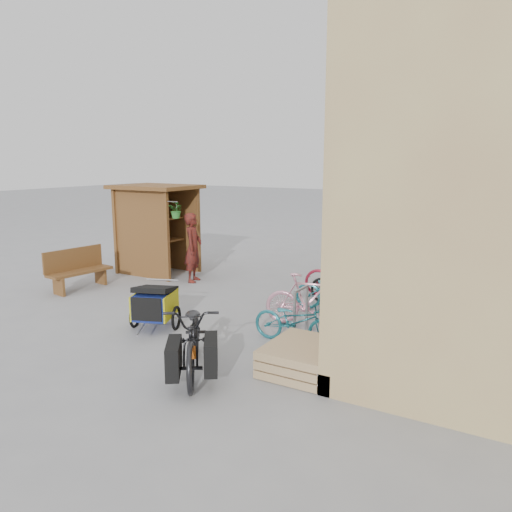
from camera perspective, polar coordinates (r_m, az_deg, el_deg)
The scene contains 17 objects.
ground at distance 10.20m, azimuth -6.74°, elevation -6.65°, with size 80.00×80.00×0.00m, color gray.
kiosk at distance 13.80m, azimuth -11.61°, elevation 4.45°, with size 2.49×1.65×2.40m.
bike_rack at distance 11.05m, azimuth 10.48°, elevation -2.59°, with size 0.05×5.35×0.86m.
pallet_stack at distance 7.53m, azimuth 5.38°, elevation -11.49°, with size 1.00×1.20×0.40m.
bench at distance 12.68m, azimuth -19.72°, elevation -1.36°, with size 0.66×1.60×0.99m.
shopping_carts at distance 14.60m, azimuth 18.45°, elevation 0.84°, with size 0.61×2.44×1.10m.
child_trailer at distance 9.41m, azimuth -11.49°, elevation -5.31°, with size 0.96×1.47×0.86m.
cargo_bike at distance 7.39m, azimuth -7.09°, elevation -9.18°, with size 1.80×2.15×1.11m.
person_kiosk at distance 12.71m, azimuth -7.19°, elevation 0.97°, with size 0.64×0.42×1.76m, color maroon.
bike_0 at distance 8.50m, azimuth 4.50°, elevation -7.41°, with size 0.53×1.53×0.81m, color #1F717F.
bike_1 at distance 9.40m, azimuth 6.04°, elevation -5.01°, with size 0.47×1.65×0.99m, color pink.
bike_2 at distance 10.37m, azimuth 8.94°, elevation -3.94°, with size 0.57×1.63×0.86m, color #1F717F.
bike_3 at distance 10.63m, azimuth 9.52°, elevation -3.53°, with size 0.41×1.47×0.88m, color black.
bike_4 at distance 11.42m, azimuth 10.10°, elevation -2.35°, with size 0.63×1.81×0.95m, color maroon.
bike_5 at distance 11.78m, azimuth 12.69°, elevation -2.17°, with size 0.42×1.49×0.90m, color silver.
bike_6 at distance 12.63m, azimuth 12.90°, elevation -1.07°, with size 0.66×1.89×0.99m, color silver.
bike_7 at distance 13.04m, azimuth 14.31°, elevation -0.58°, with size 0.50×1.78×1.07m, color maroon.
Camera 1 is at (5.90, -7.72, 3.10)m, focal length 35.00 mm.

